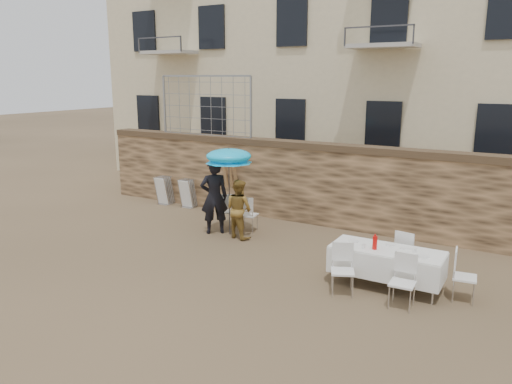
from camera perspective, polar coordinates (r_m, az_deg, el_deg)
The scene contains 17 objects.
ground at distance 10.33m, azimuth -8.21°, elevation -9.74°, with size 80.00×80.00×0.00m, color brown.
stone_wall at distance 14.08m, azimuth 4.34°, elevation 1.21°, with size 13.00×0.50×2.20m, color brown.
chain_link_fence at distance 15.35m, azimuth -5.79°, elevation 9.70°, with size 3.20×0.06×1.80m, color gray, non-canonical shape.
man_suit at distance 12.85m, azimuth -4.81°, elevation -0.56°, with size 0.70×0.46×1.93m, color black.
woman_dress at distance 12.50m, azimuth -1.97°, elevation -1.93°, with size 0.73×0.57×1.50m, color #C08F3A.
umbrella at distance 12.51m, azimuth -3.13°, elevation 3.82°, with size 1.19×1.19×2.09m.
couple_chair_left at distance 13.41m, azimuth -3.42°, elevation -2.10°, with size 0.48×0.48×0.96m, color white, non-canonical shape.
couple_chair_right at distance 13.04m, azimuth -0.86°, elevation -2.51°, with size 0.48×0.48×0.96m, color white, non-canonical shape.
banquet_table at distance 9.90m, azimuth 14.74°, elevation -6.53°, with size 2.10×0.85×0.78m.
soda_bottle at distance 9.76m, azimuth 13.43°, elevation -5.67°, with size 0.09×0.09×0.26m, color red.
table_chair_front_left at distance 9.48m, azimuth 9.88°, elevation -8.79°, with size 0.48×0.48×0.96m, color white, non-canonical shape.
table_chair_front_right at distance 9.20m, azimuth 16.39°, elevation -9.85°, with size 0.48×0.48×0.96m, color white, non-canonical shape.
table_chair_back at distance 10.67m, azimuth 16.88°, elevation -6.66°, with size 0.48×0.48×0.96m, color white, non-canonical shape.
table_chair_side at distance 9.84m, azimuth 22.77°, elevation -8.83°, with size 0.48×0.48×0.96m, color white, non-canonical shape.
chair_stack_left at distance 16.23m, azimuth -10.04°, elevation 0.32°, with size 0.46×0.47×0.92m, color white, non-canonical shape.
chair_stack_right at distance 15.67m, azimuth -7.52°, elevation -0.04°, with size 0.46×0.40×0.92m, color white, non-canonical shape.
wood_planks at distance 14.71m, azimuth -2.47°, elevation 1.35°, with size 0.70×0.20×2.00m, color #A37749, non-canonical shape.
Camera 1 is at (6.00, -7.41, 3.97)m, focal length 35.00 mm.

